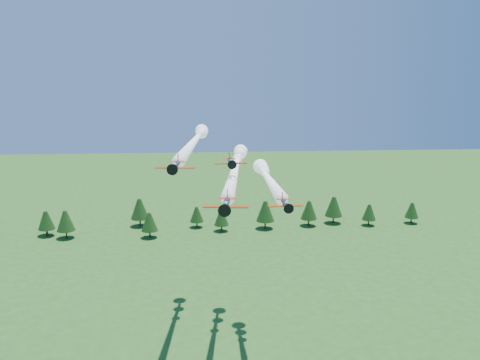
{
  "coord_description": "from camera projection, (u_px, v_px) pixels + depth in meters",
  "views": [
    {
      "loc": [
        -4.31,
        -98.27,
        67.5
      ],
      "look_at": [
        2.5,
        0.0,
        45.45
      ],
      "focal_mm": 40.0,
      "sensor_mm": 36.0,
      "label": 1
    }
  ],
  "objects": [
    {
      "name": "plane_slot",
      "position": [
        231.0,
        162.0,
        109.87
      ],
      "size": [
        6.7,
        7.3,
        2.36
      ],
      "rotation": [
        0.0,
        0.0,
        0.03
      ],
      "color": "black",
      "rests_on": "ground"
    },
    {
      "name": "treeline",
      "position": [
        190.0,
        215.0,
        215.71
      ],
      "size": [
        176.71,
        22.27,
        11.71
      ],
      "color": "#382314",
      "rests_on": "ground"
    },
    {
      "name": "plane_lead",
      "position": [
        236.0,
        167.0,
        124.63
      ],
      "size": [
        11.94,
        60.77,
        3.7
      ],
      "rotation": [
        0.0,
        0.0,
        -0.11
      ],
      "color": "black",
      "rests_on": "ground"
    },
    {
      "name": "plane_left",
      "position": [
        195.0,
        140.0,
        131.62
      ],
      "size": [
        10.93,
        58.39,
        3.7
      ],
      "rotation": [
        0.0,
        0.0,
        -0.1
      ],
      "color": "black",
      "rests_on": "ground"
    },
    {
      "name": "plane_right",
      "position": [
        267.0,
        177.0,
        124.75
      ],
      "size": [
        6.78,
        42.77,
        3.7
      ],
      "rotation": [
        0.0,
        0.0,
        0.03
      ],
      "color": "black",
      "rests_on": "ground"
    }
  ]
}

